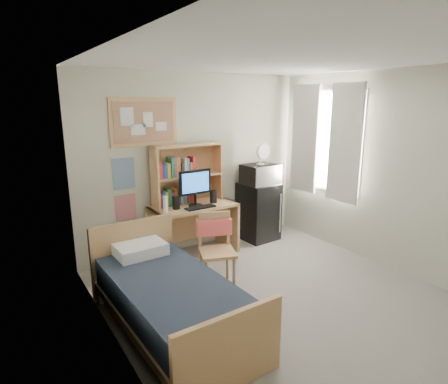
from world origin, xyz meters
TOP-DOWN VIEW (x-y plane):
  - floor at (0.00, 0.00)m, footprint 3.60×4.20m
  - ceiling at (0.00, 0.00)m, footprint 3.60×4.20m
  - wall_back at (0.00, 2.10)m, footprint 3.60×0.04m
  - wall_left at (-1.80, 0.00)m, footprint 0.04×4.20m
  - wall_right at (1.80, 0.00)m, footprint 0.04×4.20m
  - window_unit at (1.75, 1.20)m, footprint 0.10×1.40m
  - curtain_left at (1.72, 0.80)m, footprint 0.04×0.55m
  - curtain_right at (1.72, 1.60)m, footprint 0.04×0.55m
  - bulletin_board at (-0.78, 2.08)m, footprint 0.94×0.03m
  - poster_wave at (-1.10, 2.09)m, footprint 0.30×0.01m
  - poster_japan at (-1.10, 2.09)m, footprint 0.28×0.01m
  - desk at (-0.22, 1.78)m, footprint 1.22×0.63m
  - desk_chair at (-0.45, 0.77)m, footprint 0.58×0.58m
  - mini_fridge at (0.98, 1.81)m, footprint 0.57×0.57m
  - bed at (-1.28, 0.26)m, footprint 1.02×1.94m
  - hutch at (-0.23, 1.93)m, footprint 1.05×0.29m
  - monitor at (-0.22, 1.72)m, footprint 0.48×0.05m
  - keyboard at (-0.22, 1.58)m, footprint 0.43×0.15m
  - speaker_left at (-0.52, 1.71)m, footprint 0.08×0.08m
  - speaker_right at (0.08, 1.72)m, footprint 0.08×0.08m
  - water_bottle at (-0.70, 1.67)m, footprint 0.06×0.06m
  - hoodie at (-0.38, 0.96)m, footprint 0.45×0.27m
  - microwave at (0.98, 1.79)m, footprint 0.56×0.44m
  - desk_fan at (0.98, 1.79)m, footprint 0.25×0.25m
  - pillow at (-1.30, 1.01)m, footprint 0.55×0.39m

SIDE VIEW (x-z plane):
  - floor at x=0.00m, z-range -0.02..0.00m
  - bed at x=-1.28m, z-range 0.00..0.53m
  - desk at x=-0.22m, z-range 0.00..0.76m
  - desk_chair at x=-0.45m, z-range 0.00..0.90m
  - mini_fridge at x=0.98m, z-range 0.00..0.92m
  - pillow at x=-1.30m, z-range 0.53..0.65m
  - hoodie at x=-0.38m, z-range 0.59..0.80m
  - keyboard at x=-0.22m, z-range 0.76..0.78m
  - poster_japan at x=-1.10m, z-range 0.60..0.96m
  - speaker_right at x=0.08m, z-range 0.76..0.94m
  - speaker_left at x=-0.52m, z-range 0.76..0.94m
  - water_bottle at x=-0.70m, z-range 0.76..0.97m
  - monitor at x=-0.22m, z-range 0.76..1.27m
  - microwave at x=0.98m, z-range 0.92..1.23m
  - hutch at x=-0.23m, z-range 0.76..1.61m
  - poster_wave at x=-1.10m, z-range 1.04..1.46m
  - wall_back at x=0.00m, z-range 0.00..2.60m
  - wall_left at x=-1.80m, z-range 0.00..2.60m
  - wall_right at x=1.80m, z-range 0.00..2.60m
  - desk_fan at x=0.98m, z-range 1.23..1.52m
  - window_unit at x=1.75m, z-range 0.75..2.45m
  - curtain_left at x=1.72m, z-range 0.75..2.45m
  - curtain_right at x=1.72m, z-range 0.75..2.45m
  - bulletin_board at x=-0.78m, z-range 1.60..2.24m
  - ceiling at x=0.00m, z-range 2.59..2.61m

